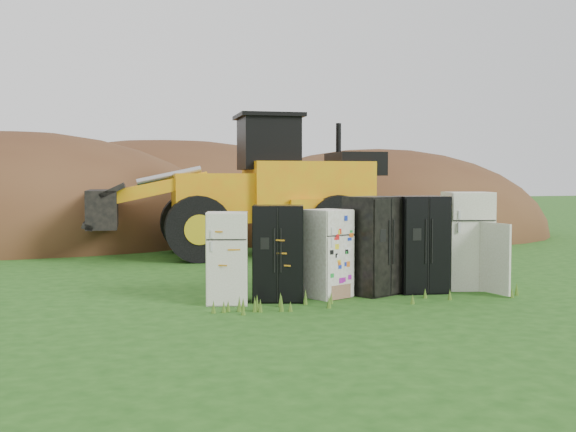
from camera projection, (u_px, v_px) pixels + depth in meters
name	position (u px, v px, depth m)	size (l,w,h in m)	color
ground	(355.00, 295.00, 13.28)	(120.00, 120.00, 0.00)	#1D4A13
fridge_leftmost	(227.00, 258.00, 12.41)	(0.70, 0.67, 1.58)	white
fridge_black_side	(278.00, 253.00, 12.70)	(0.88, 0.69, 1.69)	black
fridge_sticker	(327.00, 253.00, 13.07)	(0.71, 0.66, 1.60)	white
fridge_dark_mid	(374.00, 245.00, 13.41)	(0.93, 0.76, 1.82)	black
fridge_black_right	(421.00, 244.00, 13.67)	(0.91, 0.76, 1.82)	black
fridge_open_door	(467.00, 240.00, 14.08)	(0.86, 0.79, 1.89)	white
wheel_loader	(233.00, 185.00, 19.96)	(8.14, 3.30, 3.94)	gold
dirt_mound_right	(377.00, 236.00, 26.75)	(13.41, 9.83, 6.48)	#462716
dirt_mound_left	(15.00, 242.00, 24.43)	(15.34, 11.51, 7.49)	#462716
dirt_mound_back	(169.00, 230.00, 30.16)	(19.24, 12.83, 7.51)	#462716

